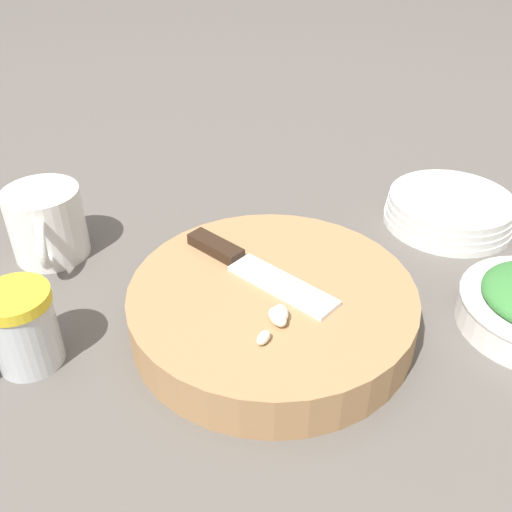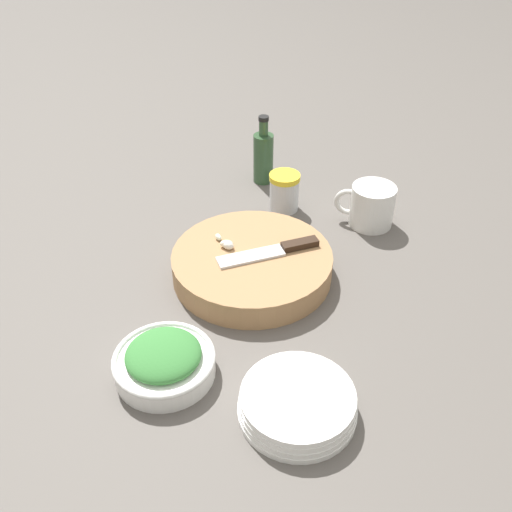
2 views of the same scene
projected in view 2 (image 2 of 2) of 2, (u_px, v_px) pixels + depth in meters
The scene contains 9 objects.
ground_plane at pixel (279, 266), 1.10m from camera, with size 5.00×5.00×0.00m, color #56514C.
cutting_board at pixel (252, 265), 1.07m from camera, with size 0.30×0.30×0.05m.
chef_knife at pixel (275, 250), 1.06m from camera, with size 0.14×0.17×0.01m.
garlic_cloves at pixel (226, 243), 1.07m from camera, with size 0.04×0.05×0.02m.
herb_bowl at pixel (164, 361), 0.87m from camera, with size 0.16×0.16×0.06m.
spice_jar at pixel (284, 192), 1.25m from camera, with size 0.07×0.07×0.09m.
coffee_mug at pixel (371, 206), 1.20m from camera, with size 0.09×0.13×0.09m.
plate_stack at pixel (297, 403), 0.82m from camera, with size 0.17×0.17×0.04m.
oil_bottle at pixel (263, 156), 1.33m from camera, with size 0.05×0.05×0.16m.
Camera 2 is at (0.84, 0.22, 0.68)m, focal length 40.00 mm.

